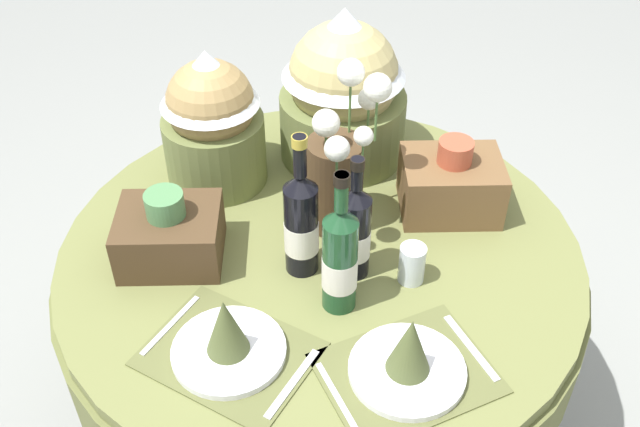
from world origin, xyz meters
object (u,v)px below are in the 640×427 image
gift_tub_back_left (212,115)px  gift_tub_back_centre (343,83)px  wine_bottle_left (355,231)px  wine_bottle_rear (301,223)px  place_setting_right (408,359)px  flower_vase (338,168)px  wine_bottle_centre (340,259)px  woven_basket_side_right (451,183)px  dining_table (320,288)px  place_setting_left (228,340)px  woven_basket_side_left (170,234)px  tumbler_near_left (412,264)px

gift_tub_back_left → gift_tub_back_centre: size_ratio=0.87×
wine_bottle_left → wine_bottle_rear: size_ratio=0.87×
place_setting_right → flower_vase: bearing=104.2°
place_setting_right → gift_tub_back_centre: gift_tub_back_centre is taller
flower_vase → gift_tub_back_centre: 0.31m
wine_bottle_left → wine_bottle_centre: size_ratio=0.90×
flower_vase → woven_basket_side_right: flower_vase is taller
dining_table → wine_bottle_left: 0.29m
place_setting_left → woven_basket_side_left: size_ratio=1.78×
place_setting_right → flower_vase: 0.51m
woven_basket_side_left → woven_basket_side_right: size_ratio=0.96×
gift_tub_back_left → wine_bottle_centre: bearing=-56.9°
flower_vase → gift_tub_back_centre: (0.03, 0.30, 0.06)m
gift_tub_back_left → flower_vase: bearing=-31.2°
flower_vase → wine_bottle_left: 0.19m
dining_table → gift_tub_back_centre: size_ratio=2.96×
flower_vase → place_setting_right: bearing=-75.8°
wine_bottle_rear → gift_tub_back_centre: gift_tub_back_centre is taller
wine_bottle_rear → gift_tub_back_left: bearing=122.6°
wine_bottle_centre → tumbler_near_left: 0.20m
flower_vase → gift_tub_back_left: (-0.32, 0.19, 0.03)m
dining_table → wine_bottle_left: size_ratio=4.02×
dining_table → woven_basket_side_left: (-0.35, -0.02, 0.21)m
dining_table → flower_vase: (0.05, 0.09, 0.31)m
place_setting_left → wine_bottle_left: bearing=41.7°
place_setting_right → gift_tub_back_centre: (-0.10, 0.78, 0.18)m
tumbler_near_left → gift_tub_back_centre: size_ratio=0.22×
wine_bottle_left → wine_bottle_rear: wine_bottle_rear is taller
wine_bottle_centre → woven_basket_side_right: bearing=48.0°
place_setting_right → gift_tub_back_centre: size_ratio=0.95×
place_setting_right → tumbler_near_left: place_setting_right is taller
place_setting_right → wine_bottle_rear: 0.39m
place_setting_right → wine_bottle_left: (-0.09, 0.30, 0.08)m
place_setting_left → tumbler_near_left: 0.46m
wine_bottle_left → dining_table: bearing=131.9°
place_setting_right → wine_bottle_rear: bearing=123.6°
place_setting_left → tumbler_near_left: size_ratio=4.41×
place_setting_left → gift_tub_back_left: (-0.07, 0.61, 0.15)m
wine_bottle_rear → woven_basket_side_right: wine_bottle_rear is taller
gift_tub_back_left → woven_basket_side_left: (-0.08, -0.31, -0.13)m
wine_bottle_centre → woven_basket_side_right: size_ratio=1.45×
tumbler_near_left → woven_basket_side_right: bearing=63.7°
tumbler_near_left → woven_basket_side_right: size_ratio=0.39×
woven_basket_side_right → wine_bottle_centre: bearing=-132.0°
gift_tub_back_centre → woven_basket_side_left: size_ratio=1.83×
dining_table → tumbler_near_left: size_ratio=13.42×
dining_table → place_setting_left: bearing=-121.2°
woven_basket_side_left → place_setting_right: bearing=-34.9°
dining_table → gift_tub_back_left: (-0.27, 0.29, 0.34)m
wine_bottle_left → gift_tub_back_centre: size_ratio=0.74×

